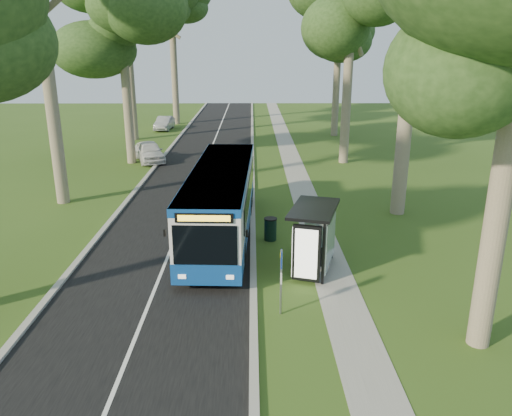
% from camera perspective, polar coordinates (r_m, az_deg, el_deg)
% --- Properties ---
extents(ground, '(120.00, 120.00, 0.00)m').
position_cam_1_polar(ground, '(20.25, -0.33, -5.97)').
color(ground, '#335019').
rests_on(ground, ground).
extents(road, '(7.00, 100.00, 0.02)m').
position_cam_1_polar(road, '(29.87, -7.12, 1.83)').
color(road, black).
rests_on(road, ground).
extents(kerb_east, '(0.25, 100.00, 0.12)m').
position_cam_1_polar(kerb_east, '(29.66, -0.39, 1.96)').
color(kerb_east, '#9E9B93').
rests_on(kerb_east, ground).
extents(kerb_west, '(0.25, 100.00, 0.12)m').
position_cam_1_polar(kerb_west, '(30.47, -13.68, 1.87)').
color(kerb_west, '#9E9B93').
rests_on(kerb_west, ground).
extents(centre_line, '(0.12, 100.00, 0.00)m').
position_cam_1_polar(centre_line, '(29.87, -7.12, 1.86)').
color(centre_line, white).
rests_on(centre_line, road).
extents(footpath, '(1.50, 100.00, 0.02)m').
position_cam_1_polar(footpath, '(29.83, 5.39, 1.87)').
color(footpath, gray).
rests_on(footpath, ground).
extents(bus, '(2.90, 11.83, 3.11)m').
position_cam_1_polar(bus, '(22.44, -3.95, 0.79)').
color(bus, white).
rests_on(bus, ground).
extents(bus_stop_sign, '(0.08, 0.31, 2.23)m').
position_cam_1_polar(bus_stop_sign, '(15.80, 2.89, -7.55)').
color(bus_stop_sign, gray).
rests_on(bus_stop_sign, ground).
extents(bus_shelter, '(2.34, 3.25, 2.51)m').
position_cam_1_polar(bus_shelter, '(18.58, 7.15, -2.48)').
color(bus_shelter, black).
rests_on(bus_shelter, ground).
extents(litter_bin, '(0.58, 0.58, 1.02)m').
position_cam_1_polar(litter_bin, '(22.14, 1.66, -2.41)').
color(litter_bin, black).
rests_on(litter_bin, ground).
extents(car_white, '(3.25, 4.77, 1.51)m').
position_cam_1_polar(car_white, '(38.55, -12.08, 6.34)').
color(car_white, silver).
rests_on(car_white, ground).
extents(car_silver, '(1.67, 4.17, 1.35)m').
position_cam_1_polar(car_silver, '(53.67, -10.43, 9.51)').
color(car_silver, '#989B9F').
rests_on(car_silver, ground).
extents(tree_west_c, '(5.20, 5.20, 13.45)m').
position_cam_1_polar(tree_west_c, '(37.65, -15.18, 20.00)').
color(tree_west_c, '#7A6B56').
rests_on(tree_west_c, ground).
extents(tree_west_d, '(5.20, 5.20, 16.29)m').
position_cam_1_polar(tree_west_d, '(47.96, -14.78, 21.94)').
color(tree_west_d, '#7A6B56').
rests_on(tree_west_d, ground).
extents(tree_west_e, '(5.20, 5.20, 17.03)m').
position_cam_1_polar(tree_west_e, '(57.33, -9.68, 22.03)').
color(tree_west_e, '#7A6B56').
rests_on(tree_west_e, ground).
extents(tree_east_c, '(5.20, 5.20, 14.82)m').
position_cam_1_polar(tree_east_c, '(37.27, 10.89, 21.86)').
color(tree_east_c, '#7A6B56').
rests_on(tree_east_c, ground).
extents(tree_east_d, '(5.20, 5.20, 13.80)m').
position_cam_1_polar(tree_east_d, '(49.23, 9.50, 20.01)').
color(tree_east_d, '#7A6B56').
rests_on(tree_east_d, ground).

